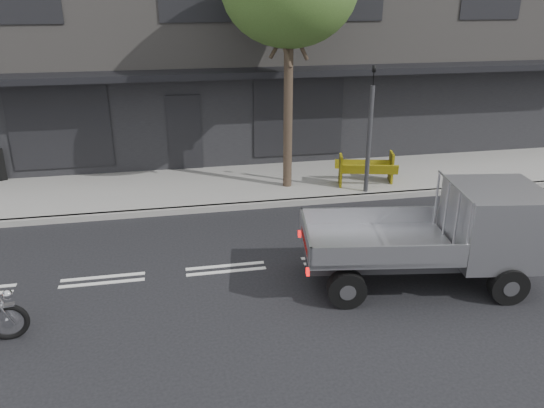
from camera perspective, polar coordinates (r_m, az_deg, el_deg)
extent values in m
plane|color=black|center=(10.83, -4.99, -6.96)|extent=(80.00, 80.00, 0.00)
cube|color=gray|center=(15.08, -6.97, 1.83)|extent=(32.00, 3.20, 0.15)
cube|color=gray|center=(13.59, -6.44, -0.45)|extent=(32.00, 0.20, 0.15)
cube|color=slate|center=(20.80, -8.98, 18.33)|extent=(26.00, 10.00, 8.00)
cylinder|color=#382B21|center=(14.35, 1.72, 8.97)|extent=(0.24, 0.24, 4.00)
cylinder|color=#2D2D30|center=(14.26, 10.37, 6.46)|extent=(0.12, 0.12, 3.00)
imported|color=black|center=(13.91, 10.87, 13.42)|extent=(0.08, 0.10, 0.50)
torus|color=black|center=(9.64, -26.50, -11.29)|extent=(0.65, 0.17, 0.65)
cylinder|color=black|center=(9.53, 8.03, -9.05)|extent=(0.72, 0.35, 0.69)
cylinder|color=black|center=(10.86, 6.62, -4.88)|extent=(0.72, 0.35, 0.69)
cylinder|color=black|center=(10.44, 24.07, -8.00)|extent=(0.72, 0.35, 0.69)
cylinder|color=black|center=(11.66, 20.89, -4.31)|extent=(0.72, 0.35, 0.69)
cube|color=#2D2D30|center=(10.45, 15.23, -5.74)|extent=(4.26, 1.51, 0.13)
cube|color=#9A9A9E|center=(10.66, 22.84, -1.88)|extent=(1.77, 1.84, 1.36)
cube|color=black|center=(10.52, 23.15, 0.07)|extent=(1.57, 1.73, 0.50)
cube|color=#A7A7AC|center=(10.10, 11.23, -4.24)|extent=(2.95, 2.15, 0.09)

